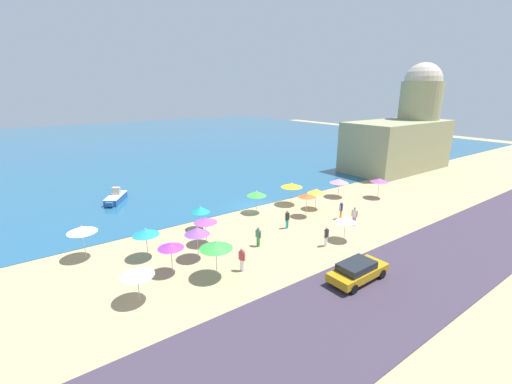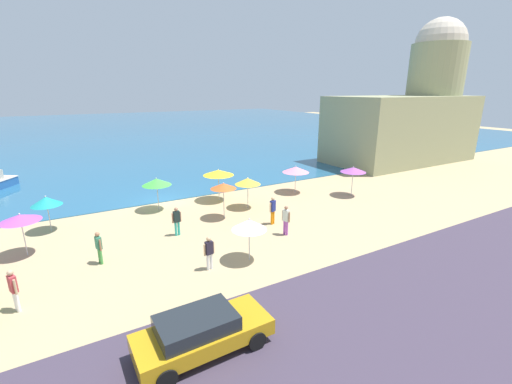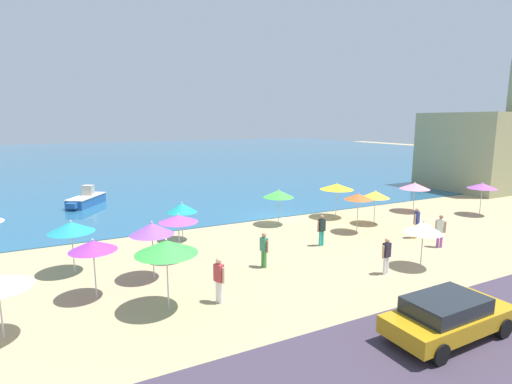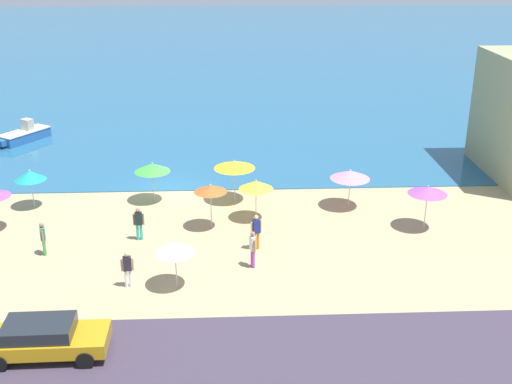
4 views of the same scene
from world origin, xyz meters
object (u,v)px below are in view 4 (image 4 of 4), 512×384
at_px(bather_0, 256,230).
at_px(beach_umbrella_10, 210,189).
at_px(beach_umbrella_2, 350,175).
at_px(beach_umbrella_8, 30,175).
at_px(beach_umbrella_1, 175,247).
at_px(beach_umbrella_13, 256,185).
at_px(beach_umbrella_0, 428,190).
at_px(beach_umbrella_11, 152,168).
at_px(bather_1, 139,222).
at_px(bather_2, 43,237).
at_px(parked_car_2, 44,338).
at_px(beach_umbrella_6, 234,165).
at_px(bather_3, 127,267).
at_px(bather_4, 253,247).
at_px(skiff_nearshore, 24,135).

bearing_deg(bather_0, beach_umbrella_10, 131.41).
bearing_deg(beach_umbrella_10, beach_umbrella_2, 17.88).
xyz_separation_m(beach_umbrella_2, beach_umbrella_8, (-17.81, 0.79, -0.04)).
distance_m(beach_umbrella_1, beach_umbrella_13, 8.02).
height_order(beach_umbrella_0, bather_0, beach_umbrella_0).
height_order(beach_umbrella_11, bather_1, beach_umbrella_11).
bearing_deg(beach_umbrella_13, beach_umbrella_10, -156.51).
height_order(beach_umbrella_8, bather_2, beach_umbrella_8).
bearing_deg(parked_car_2, beach_umbrella_6, 63.94).
xyz_separation_m(bather_1, bather_3, (0.09, -4.70, -0.03)).
distance_m(bather_1, bather_2, 4.60).
relative_size(beach_umbrella_0, beach_umbrella_10, 0.97).
height_order(beach_umbrella_2, beach_umbrella_13, beach_umbrella_13).
height_order(bather_1, bather_4, bather_4).
distance_m(beach_umbrella_11, skiff_nearshore, 16.41).
bearing_deg(skiff_nearshore, beach_umbrella_11, -48.24).
height_order(beach_umbrella_1, beach_umbrella_13, beach_umbrella_13).
bearing_deg(beach_umbrella_6, parked_car_2, -116.06).
xyz_separation_m(beach_umbrella_2, skiff_nearshore, (-21.98, 13.54, -1.46)).
bearing_deg(beach_umbrella_8, parked_car_2, -73.08).
bearing_deg(bather_3, bather_0, 30.40).
bearing_deg(skiff_nearshore, beach_umbrella_6, -38.41).
xyz_separation_m(beach_umbrella_8, bather_1, (6.50, -4.49, -0.94)).
relative_size(beach_umbrella_2, beach_umbrella_13, 0.98).
height_order(bather_0, bather_1, bather_0).
relative_size(beach_umbrella_6, skiff_nearshore, 0.60).
height_order(beach_umbrella_6, bather_3, beach_umbrella_6).
height_order(beach_umbrella_0, beach_umbrella_8, beach_umbrella_0).
height_order(beach_umbrella_6, bather_1, beach_umbrella_6).
bearing_deg(beach_umbrella_8, skiff_nearshore, 108.10).
height_order(bather_3, skiff_nearshore, bather_3).
xyz_separation_m(beach_umbrella_8, bather_4, (12.10, -7.63, -0.91)).
distance_m(beach_umbrella_0, bather_3, 15.67).
relative_size(beach_umbrella_1, beach_umbrella_6, 0.91).
distance_m(beach_umbrella_1, beach_umbrella_8, 12.74).
xyz_separation_m(beach_umbrella_13, bather_3, (-5.90, -6.95, -1.05)).
height_order(bather_2, bather_4, bather_4).
xyz_separation_m(beach_umbrella_2, beach_umbrella_13, (-5.32, -1.45, 0.04)).
height_order(bather_0, parked_car_2, bather_0).
bearing_deg(bather_3, beach_umbrella_13, 49.69).
bearing_deg(beach_umbrella_11, beach_umbrella_2, -6.94).
height_order(bather_2, skiff_nearshore, bather_2).
distance_m(beach_umbrella_2, beach_umbrella_8, 17.83).
xyz_separation_m(beach_umbrella_6, bather_3, (-4.79, -9.60, -1.27)).
bearing_deg(bather_3, parked_car_2, -115.16).
distance_m(beach_umbrella_8, beach_umbrella_13, 12.69).
bearing_deg(skiff_nearshore, beach_umbrella_0, -33.07).
xyz_separation_m(beach_umbrella_11, bather_4, (5.39, -8.19, -1.06)).
xyz_separation_m(bather_2, bather_4, (9.97, -1.70, 0.08)).
bearing_deg(beach_umbrella_8, bather_2, -70.24).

